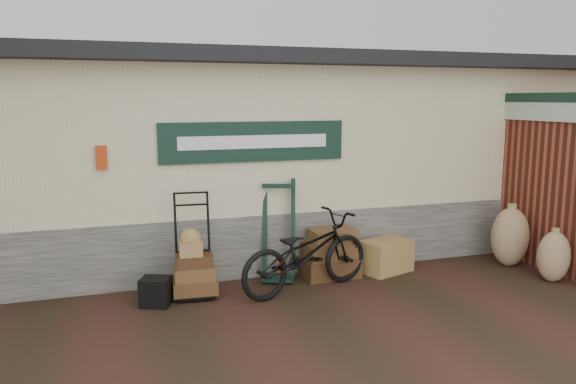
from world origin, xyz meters
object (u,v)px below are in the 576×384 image
object	(u,v)px
green_barrow	(279,230)
bicycle	(306,248)
porter_trolley	(193,244)
wicker_hamper	(386,256)
black_trunk	(156,292)
suitcase_stack	(330,253)

from	to	relation	value
green_barrow	bicycle	bearing A→B (deg)	-51.19
porter_trolley	wicker_hamper	xyz separation A→B (m)	(2.85, 0.07, -0.44)
wicker_hamper	green_barrow	bearing A→B (deg)	173.13
wicker_hamper	bicycle	distance (m)	1.51
wicker_hamper	bicycle	size ratio (longest dim) A/B	0.37
wicker_hamper	black_trunk	world-z (taller)	wicker_hamper
green_barrow	bicycle	distance (m)	0.65
green_barrow	porter_trolley	bearing A→B (deg)	-146.17
porter_trolley	suitcase_stack	bearing A→B (deg)	7.95
black_trunk	bicycle	size ratio (longest dim) A/B	0.18
suitcase_stack	black_trunk	distance (m)	2.52
black_trunk	bicycle	distance (m)	1.99
green_barrow	black_trunk	distance (m)	1.92
green_barrow	wicker_hamper	bearing A→B (deg)	15.06
black_trunk	bicycle	xyz separation A→B (m)	(1.95, -0.09, 0.41)
porter_trolley	wicker_hamper	bearing A→B (deg)	6.14
porter_trolley	wicker_hamper	size ratio (longest dim) A/B	1.87
green_barrow	wicker_hamper	size ratio (longest dim) A/B	1.95
porter_trolley	wicker_hamper	distance (m)	2.88
porter_trolley	green_barrow	distance (m)	1.28
green_barrow	bicycle	xyz separation A→B (m)	(0.19, -0.61, -0.13)
green_barrow	black_trunk	bearing A→B (deg)	-141.50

